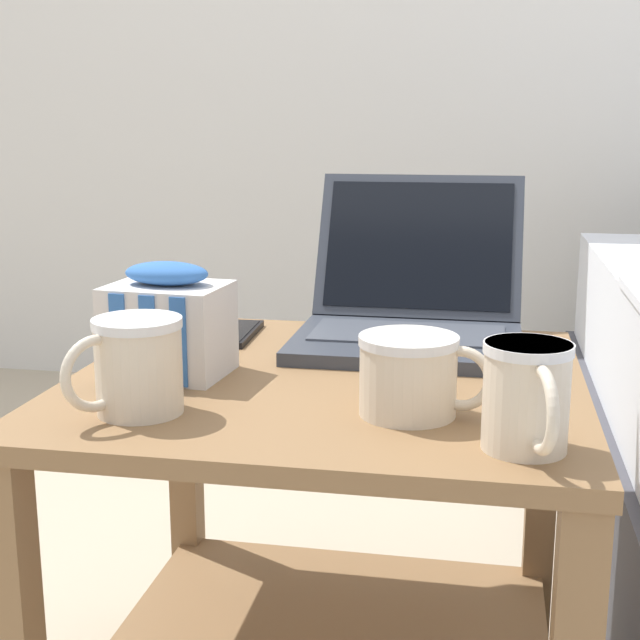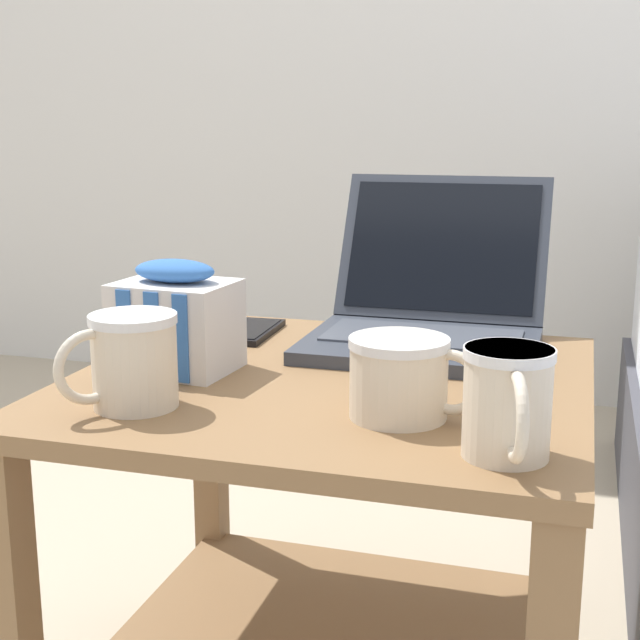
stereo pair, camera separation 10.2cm
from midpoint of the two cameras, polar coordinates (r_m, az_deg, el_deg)
bedside_table at (r=1.15m, az=3.26°, el=-12.28°), size 0.62×0.59×0.51m
laptop at (r=1.25m, az=9.27°, el=0.57°), size 0.31×0.35×0.22m
mug_front_left at (r=0.93m, az=8.36°, el=-3.44°), size 0.14×0.11×0.09m
mug_front_right at (r=0.97m, az=-9.04°, el=-2.35°), size 0.10×0.13×0.10m
mug_mid_center at (r=0.84m, az=15.40°, el=-4.91°), size 0.08×0.13×0.10m
snack_bag at (r=1.10m, az=-6.59°, el=-0.08°), size 0.15×0.12×0.14m
cell_phone at (r=1.29m, az=-2.51°, el=-0.73°), size 0.08×0.15×0.01m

